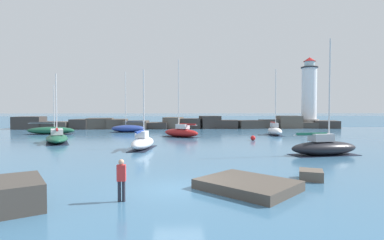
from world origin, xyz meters
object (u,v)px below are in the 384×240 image
(lighthouse, at_px, (309,97))
(sailboat_moored_4, at_px, (275,130))
(sailboat_moored_3, at_px, (51,130))
(sailboat_moored_0, at_px, (57,137))
(sailboat_moored_5, at_px, (143,142))
(sailboat_moored_6, at_px, (128,128))
(person_on_rocks, at_px, (121,178))
(sailboat_moored_2, at_px, (324,147))
(mooring_buoy_orange_near, at_px, (253,138))
(sailboat_moored_1, at_px, (181,132))

(lighthouse, xyz_separation_m, sailboat_moored_4, (-13.85, -18.50, -5.89))
(sailboat_moored_3, bearing_deg, sailboat_moored_0, -65.28)
(sailboat_moored_4, xyz_separation_m, sailboat_moored_5, (-18.30, -14.87, -0.05))
(sailboat_moored_3, height_order, sailboat_moored_6, sailboat_moored_6)
(lighthouse, bearing_deg, person_on_rocks, -121.88)
(sailboat_moored_6, relative_size, person_on_rocks, 5.74)
(sailboat_moored_2, height_order, sailboat_moored_6, sailboat_moored_6)
(lighthouse, relative_size, sailboat_moored_5, 1.93)
(sailboat_moored_3, distance_m, sailboat_moored_4, 34.76)
(sailboat_moored_4, bearing_deg, mooring_buoy_orange_near, -125.38)
(sailboat_moored_1, height_order, sailboat_moored_5, sailboat_moored_1)
(sailboat_moored_0, relative_size, sailboat_moored_1, 0.76)
(sailboat_moored_0, xyz_separation_m, sailboat_moored_2, (26.48, -11.46, 0.12))
(lighthouse, xyz_separation_m, sailboat_moored_2, (-16.38, -38.27, -5.92))
(sailboat_moored_2, distance_m, mooring_buoy_orange_near, 12.58)
(sailboat_moored_1, bearing_deg, sailboat_moored_3, 163.34)
(sailboat_moored_1, height_order, sailboat_moored_3, sailboat_moored_1)
(sailboat_moored_4, bearing_deg, sailboat_moored_3, 173.83)
(sailboat_moored_0, bearing_deg, mooring_buoy_orange_near, 1.92)
(sailboat_moored_2, bearing_deg, sailboat_moored_3, 143.72)
(sailboat_moored_2, xyz_separation_m, sailboat_moored_3, (-32.03, 23.51, -0.09))
(sailboat_moored_1, distance_m, mooring_buoy_orange_near, 10.28)
(sailboat_moored_2, height_order, mooring_buoy_orange_near, sailboat_moored_2)
(sailboat_moored_2, bearing_deg, sailboat_moored_1, 123.87)
(sailboat_moored_6, xyz_separation_m, person_on_rocks, (5.61, -39.12, 0.36))
(lighthouse, relative_size, mooring_buoy_orange_near, 18.66)
(sailboat_moored_1, bearing_deg, sailboat_moored_0, -158.05)
(person_on_rocks, bearing_deg, sailboat_moored_3, 115.73)
(lighthouse, relative_size, sailboat_moored_4, 1.53)
(sailboat_moored_1, xyz_separation_m, sailboat_moored_5, (-4.08, -12.52, -0.05))
(sailboat_moored_2, xyz_separation_m, sailboat_moored_6, (-20.51, 27.10, -0.04))
(sailboat_moored_6, bearing_deg, sailboat_moored_2, -52.87)
(sailboat_moored_0, height_order, person_on_rocks, sailboat_moored_0)
(lighthouse, distance_m, person_on_rocks, 59.49)
(sailboat_moored_2, xyz_separation_m, sailboat_moored_4, (2.52, 19.77, 0.03))
(sailboat_moored_3, relative_size, sailboat_moored_4, 0.79)
(sailboat_moored_1, bearing_deg, sailboat_moored_6, 132.35)
(sailboat_moored_5, bearing_deg, mooring_buoy_orange_near, 29.56)
(mooring_buoy_orange_near, bearing_deg, sailboat_moored_3, 158.93)
(sailboat_moored_5, bearing_deg, sailboat_moored_4, 39.10)
(sailboat_moored_3, relative_size, person_on_rocks, 4.34)
(mooring_buoy_orange_near, xyz_separation_m, person_on_rocks, (-12.09, -24.28, 0.70))
(sailboat_moored_6, bearing_deg, mooring_buoy_orange_near, -39.98)
(person_on_rocks, bearing_deg, sailboat_moored_6, 98.16)
(sailboat_moored_1, height_order, mooring_buoy_orange_near, sailboat_moored_1)
(sailboat_moored_4, height_order, mooring_buoy_orange_near, sailboat_moored_4)
(sailboat_moored_5, xyz_separation_m, person_on_rocks, (0.87, -16.93, 0.34))
(sailboat_moored_3, height_order, person_on_rocks, sailboat_moored_3)
(sailboat_moored_1, relative_size, sailboat_moored_2, 1.12)
(lighthouse, distance_m, sailboat_moored_2, 42.05)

